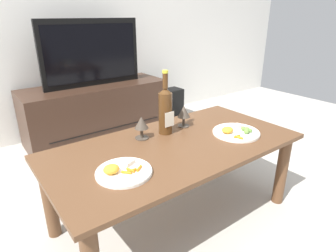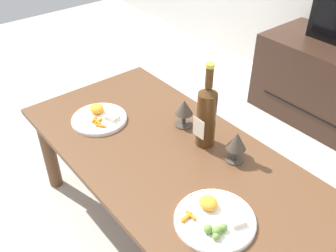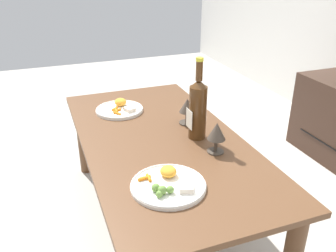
{
  "view_description": "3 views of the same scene",
  "coord_description": "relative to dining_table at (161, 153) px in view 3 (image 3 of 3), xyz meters",
  "views": [
    {
      "loc": [
        -0.89,
        -1.11,
        1.16
      ],
      "look_at": [
        0.01,
        0.09,
        0.56
      ],
      "focal_mm": 30.41,
      "sensor_mm": 36.0,
      "label": 1
    },
    {
      "loc": [
        0.93,
        -0.75,
        1.5
      ],
      "look_at": [
        -0.03,
        0.02,
        0.6
      ],
      "focal_mm": 40.43,
      "sensor_mm": 36.0,
      "label": 2
    },
    {
      "loc": [
        1.4,
        -0.48,
        1.25
      ],
      "look_at": [
        0.05,
        0.02,
        0.57
      ],
      "focal_mm": 38.47,
      "sensor_mm": 36.0,
      "label": 3
    }
  ],
  "objects": [
    {
      "name": "ground_plane",
      "position": [
        0.0,
        0.0,
        -0.41
      ],
      "size": [
        6.4,
        6.4,
        0.0
      ],
      "primitive_type": "plane",
      "color": "#B7B2A8"
    },
    {
      "name": "goblet_right",
      "position": [
        0.2,
        0.18,
        0.17
      ],
      "size": [
        0.08,
        0.08,
        0.14
      ],
      "color": "#473D33",
      "rests_on": "dining_table"
    },
    {
      "name": "dinner_plate_right",
      "position": [
        0.38,
        -0.1,
        0.09
      ],
      "size": [
        0.28,
        0.28,
        0.05
      ],
      "color": "white",
      "rests_on": "dining_table"
    },
    {
      "name": "goblet_left",
      "position": [
        -0.11,
        0.18,
        0.17
      ],
      "size": [
        0.08,
        0.08,
        0.13
      ],
      "color": "#473D33",
      "rests_on": "dining_table"
    },
    {
      "name": "dinner_plate_left",
      "position": [
        -0.38,
        -0.1,
        0.09
      ],
      "size": [
        0.26,
        0.26,
        0.05
      ],
      "color": "white",
      "rests_on": "dining_table"
    },
    {
      "name": "wine_bottle",
      "position": [
        0.05,
        0.16,
        0.23
      ],
      "size": [
        0.08,
        0.08,
        0.38
      ],
      "color": "#4C2D14",
      "rests_on": "dining_table"
    },
    {
      "name": "dining_table",
      "position": [
        0.0,
        0.0,
        0.0
      ],
      "size": [
        1.4,
        0.71,
        0.49
      ],
      "color": "brown",
      "rests_on": "ground_plane"
    }
  ]
}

